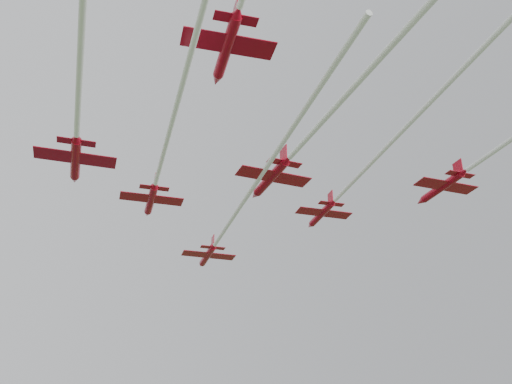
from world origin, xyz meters
TOP-DOWN VIEW (x-y plane):
  - jet_lead at (-0.67, 4.56)m, footprint 27.17×64.68m
  - jet_row2_left at (-19.28, -7.93)m, footprint 25.66×58.28m
  - jet_row2_right at (5.54, -16.41)m, footprint 24.25×55.82m
  - jet_row3_left at (-31.72, -12.92)m, footprint 22.12×52.44m
  - jet_row3_mid at (-7.61, -20.96)m, footprint 19.14×55.18m
  - jet_row3_right at (11.85, -31.71)m, footprint 18.35×47.88m

SIDE VIEW (x-z plane):
  - jet_row3_left at x=-31.72m, z-range 47.14..49.90m
  - jet_row3_right at x=11.85m, z-range 48.72..51.28m
  - jet_lead at x=-0.67m, z-range 48.78..51.58m
  - jet_row2_left at x=-19.28m, z-range 48.94..51.57m
  - jet_row3_mid at x=-7.61m, z-range 48.87..51.78m
  - jet_row2_right at x=5.54m, z-range 50.18..52.73m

